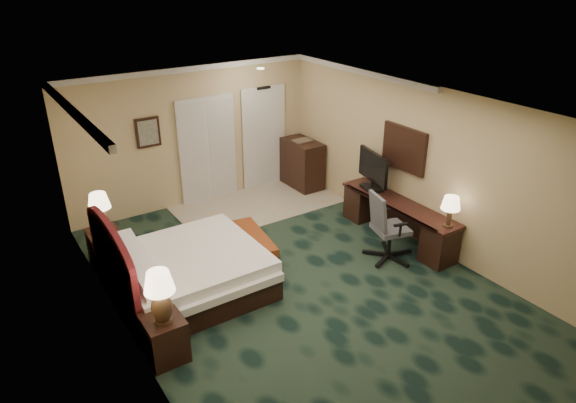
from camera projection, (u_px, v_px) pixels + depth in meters
floor at (304, 288)px, 7.64m from camera, size 5.00×7.50×0.00m
ceiling at (307, 111)px, 6.50m from camera, size 5.00×7.50×0.00m
wall_back at (194, 137)px, 9.91m from camera, size 5.00×0.00×2.70m
wall_front at (567, 370)px, 4.24m from camera, size 5.00×0.00×2.70m
wall_left at (126, 259)px, 5.83m from camera, size 0.00×7.50×2.70m
wall_right at (431, 170)px, 8.32m from camera, size 0.00×7.50×2.70m
crown_molding at (307, 114)px, 6.52m from camera, size 5.00×7.50×0.10m
tile_patch at (258, 204)px, 10.28m from camera, size 3.20×1.70×0.01m
headboard at (114, 266)px, 6.89m from camera, size 0.12×2.00×1.40m
entry_door at (264, 138)px, 10.79m from camera, size 1.02×0.06×2.18m
closet_doors at (208, 150)px, 10.13m from camera, size 1.20×0.06×2.10m
wall_art at (148, 132)px, 9.33m from camera, size 0.45×0.06×0.55m
wall_mirror at (404, 149)px, 8.67m from camera, size 0.05×0.95×0.75m
bed at (192, 272)px, 7.46m from camera, size 1.99×1.84×0.63m
nightstand_near at (165, 338)px, 6.20m from camera, size 0.46×0.52×0.57m
nightstand_far at (106, 248)px, 8.13m from camera, size 0.48×0.54×0.59m
lamp_near at (161, 297)px, 5.91m from camera, size 0.42×0.42×0.68m
lamp_far at (100, 213)px, 7.88m from camera, size 0.43×0.43×0.64m
bed_bench at (252, 246)px, 8.36m from camera, size 0.60×1.28×0.42m
desk at (397, 221)px, 8.88m from camera, size 0.52×2.41×0.69m
tv at (373, 171)px, 9.10m from camera, size 0.27×0.90×0.70m
desk_lamp at (450, 212)px, 7.84m from camera, size 0.33×0.33×0.51m
desk_chair at (391, 226)px, 8.20m from camera, size 0.82×0.79×1.17m
minibar at (302, 164)px, 10.94m from camera, size 0.53×0.96×1.01m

